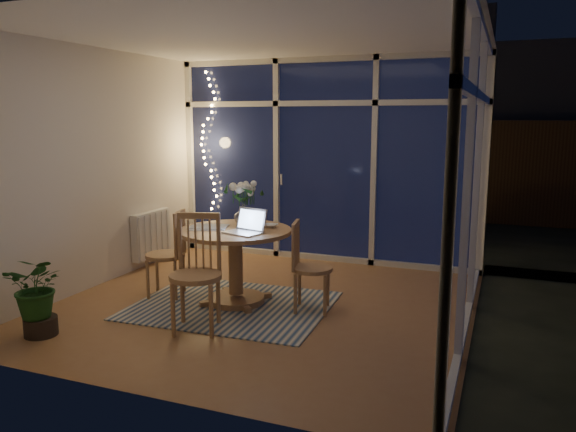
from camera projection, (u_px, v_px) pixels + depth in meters
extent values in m
plane|color=#946540|center=(263.00, 305.00, 5.62)|extent=(4.00, 4.00, 0.00)
plane|color=white|center=(261.00, 35.00, 5.17)|extent=(4.00, 4.00, 0.00)
cube|color=silver|center=(325.00, 161.00, 7.23)|extent=(4.00, 0.04, 2.60)
cube|color=silver|center=(134.00, 206.00, 3.56)|extent=(4.00, 0.04, 2.60)
cube|color=silver|center=(95.00, 169.00, 6.11)|extent=(0.04, 4.00, 2.60)
cube|color=silver|center=(481.00, 185.00, 4.67)|extent=(0.04, 4.00, 2.60)
cube|color=silver|center=(324.00, 161.00, 7.19)|extent=(4.00, 0.10, 2.60)
cube|color=silver|center=(476.00, 184.00, 4.69)|extent=(0.10, 4.00, 2.60)
cube|color=silver|center=(151.00, 234.00, 7.07)|extent=(0.10, 0.70, 0.58)
cube|color=black|center=(402.00, 226.00, 10.03)|extent=(12.00, 6.00, 0.10)
cube|color=#372214|center=(382.00, 169.00, 10.50)|extent=(11.00, 0.08, 1.80)
cube|color=#353740|center=(424.00, 102.00, 12.92)|extent=(7.00, 3.00, 2.20)
sphere|color=black|center=(304.00, 207.00, 8.95)|extent=(0.90, 0.90, 0.90)
cube|color=beige|center=(232.00, 305.00, 5.59)|extent=(1.96, 1.59, 0.01)
cylinder|color=#9F7447|center=(236.00, 266.00, 5.61)|extent=(1.16, 1.16, 0.76)
cube|color=#9F7447|center=(165.00, 253.00, 5.83)|extent=(0.53, 0.53, 0.92)
cube|color=#9F7447|center=(312.00, 266.00, 5.37)|extent=(0.49, 0.49, 0.89)
cube|color=#9F7447|center=(195.00, 273.00, 4.86)|extent=(0.61, 0.61, 1.04)
imported|color=silver|center=(244.00, 215.00, 5.75)|extent=(0.21, 0.21, 0.21)
imported|color=white|center=(271.00, 226.00, 5.63)|extent=(0.16, 0.16, 0.04)
cube|color=silver|center=(208.00, 227.00, 5.63)|extent=(0.41, 0.34, 0.01)
cube|color=black|center=(245.00, 230.00, 5.46)|extent=(0.13, 0.10, 0.01)
imported|color=#184518|center=(38.00, 293.00, 4.77)|extent=(0.66, 0.62, 0.76)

